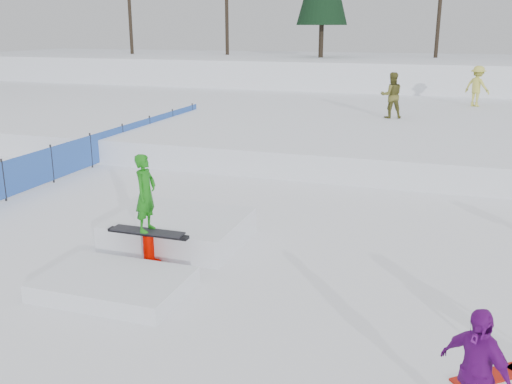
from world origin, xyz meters
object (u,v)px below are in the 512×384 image
(walker_ygreen, at_px, (477,86))
(jib_rail_feature, at_px, (163,239))
(safety_fence, at_px, (91,150))
(spectator_purple, at_px, (475,372))
(walker_olive, at_px, (392,95))

(walker_ygreen, height_order, jib_rail_feature, walker_ygreen)
(safety_fence, height_order, jib_rail_feature, jib_rail_feature)
(safety_fence, relative_size, walker_ygreen, 8.83)
(walker_ygreen, bearing_deg, spectator_purple, 121.18)
(jib_rail_feature, bearing_deg, spectator_purple, -32.43)
(safety_fence, xyz_separation_m, spectator_purple, (11.00, -9.22, 0.19))
(safety_fence, distance_m, walker_ygreen, 17.42)
(walker_olive, distance_m, spectator_purple, 17.58)
(spectator_purple, bearing_deg, jib_rail_feature, -174.38)
(safety_fence, xyz_separation_m, walker_ygreen, (11.68, 12.87, 1.16))
(walker_olive, bearing_deg, spectator_purple, 80.31)
(walker_olive, xyz_separation_m, walker_ygreen, (3.32, 4.74, 0.01))
(spectator_purple, bearing_deg, safety_fence, 178.09)
(spectator_purple, bearing_deg, walker_olive, 136.70)
(walker_olive, relative_size, jib_rail_feature, 0.41)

